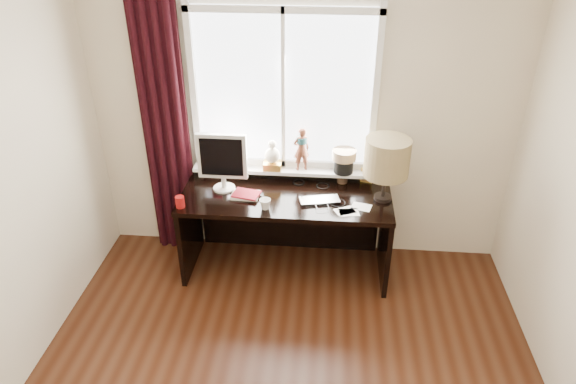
# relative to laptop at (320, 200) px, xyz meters

# --- Properties ---
(wall_back) EXTENTS (3.50, 0.00, 2.60)m
(wall_back) POSITION_rel_laptop_xyz_m (-0.18, 0.45, 0.54)
(wall_back) COLOR beige
(wall_back) RESTS_ON ground
(laptop) EXTENTS (0.35, 0.27, 0.02)m
(laptop) POSITION_rel_laptop_xyz_m (0.00, 0.00, 0.00)
(laptop) COLOR silver
(laptop) RESTS_ON desk
(mug) EXTENTS (0.12, 0.11, 0.09)m
(mug) POSITION_rel_laptop_xyz_m (-0.42, -0.14, 0.03)
(mug) COLOR white
(mug) RESTS_ON desk
(red_cup) EXTENTS (0.07, 0.07, 0.09)m
(red_cup) POSITION_rel_laptop_xyz_m (-1.08, -0.18, 0.03)
(red_cup) COLOR maroon
(red_cup) RESTS_ON desk
(window) EXTENTS (1.52, 0.22, 1.40)m
(window) POSITION_rel_laptop_xyz_m (-0.32, 0.40, 0.54)
(window) COLOR white
(window) RESTS_ON ground
(curtain) EXTENTS (0.38, 0.09, 2.25)m
(curtain) POSITION_rel_laptop_xyz_m (-1.31, 0.36, 0.35)
(curtain) COLOR black
(curtain) RESTS_ON floor
(desk) EXTENTS (1.70, 0.70, 0.75)m
(desk) POSITION_rel_laptop_xyz_m (-0.28, 0.18, -0.26)
(desk) COLOR black
(desk) RESTS_ON floor
(monitor) EXTENTS (0.40, 0.18, 0.49)m
(monitor) POSITION_rel_laptop_xyz_m (-0.79, 0.13, 0.27)
(monitor) COLOR beige
(monitor) RESTS_ON desk
(notebook_stack) EXTENTS (0.24, 0.19, 0.03)m
(notebook_stack) POSITION_rel_laptop_xyz_m (-0.60, 0.03, 0.00)
(notebook_stack) COLOR beige
(notebook_stack) RESTS_ON desk
(brush_holder) EXTENTS (0.09, 0.09, 0.25)m
(brush_holder) POSITION_rel_laptop_xyz_m (0.18, 0.34, 0.05)
(brush_holder) COLOR black
(brush_holder) RESTS_ON desk
(icon_frame) EXTENTS (0.10, 0.04, 0.13)m
(icon_frame) POSITION_rel_laptop_xyz_m (0.38, 0.35, 0.05)
(icon_frame) COLOR gold
(icon_frame) RESTS_ON desk
(table_lamp) EXTENTS (0.35, 0.35, 0.52)m
(table_lamp) POSITION_rel_laptop_xyz_m (0.50, 0.08, 0.35)
(table_lamp) COLOR black
(table_lamp) RESTS_ON desk
(loose_papers) EXTENTS (0.31, 0.23, 0.00)m
(loose_papers) POSITION_rel_laptop_xyz_m (0.25, -0.11, -0.01)
(loose_papers) COLOR white
(loose_papers) RESTS_ON desk
(desk_cables) EXTENTS (0.47, 0.44, 0.01)m
(desk_cables) POSITION_rel_laptop_xyz_m (0.02, 0.14, -0.01)
(desk_cables) COLOR black
(desk_cables) RESTS_ON desk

